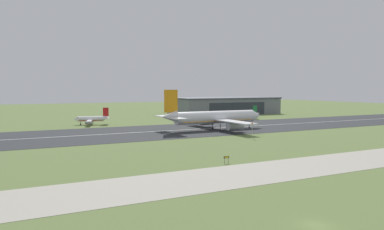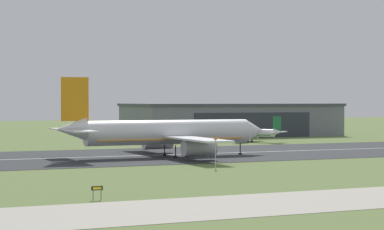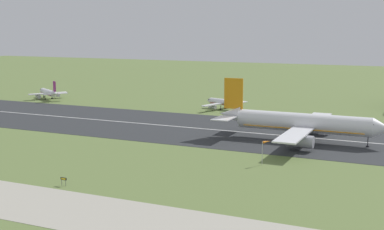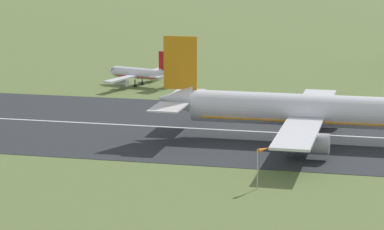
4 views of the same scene
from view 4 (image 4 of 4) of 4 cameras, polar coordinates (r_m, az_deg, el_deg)
name	(u,v)px [view 4 (image 4 of 4)]	position (r m, az deg, el deg)	size (l,w,h in m)	color
runway_strip	(57,122)	(173.76, -8.47, -0.41)	(519.87, 51.67, 0.06)	#2B2D30
runway_centreline	(57,121)	(173.75, -8.47, -0.40)	(467.89, 0.70, 0.01)	silver
airplane_landing	(301,111)	(155.74, 6.84, 0.25)	(49.97, 50.41, 17.62)	white
airplane_parked_centre	(139,74)	(211.28, -3.36, 2.60)	(18.50, 23.36, 8.51)	white
windsock_pole	(263,151)	(127.54, 4.49, -2.30)	(1.72, 2.56, 5.81)	#B7B7BC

